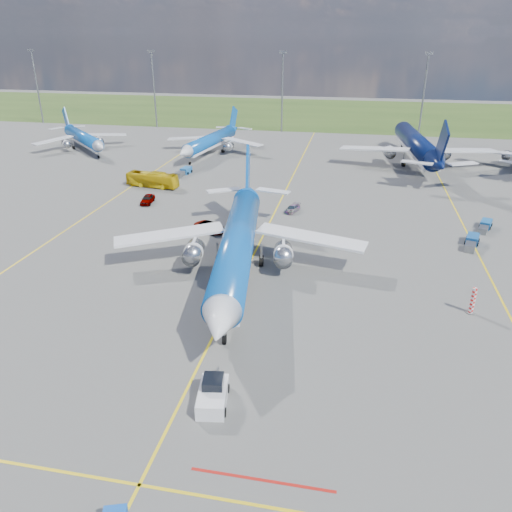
% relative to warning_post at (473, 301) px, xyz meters
% --- Properties ---
extents(ground, '(400.00, 400.00, 0.00)m').
position_rel_warning_post_xyz_m(ground, '(-26.00, -8.00, -1.50)').
color(ground, '#52524F').
rests_on(ground, ground).
extents(grass_strip, '(400.00, 80.00, 0.01)m').
position_rel_warning_post_xyz_m(grass_strip, '(-26.00, 142.00, -1.50)').
color(grass_strip, '#2D4719').
rests_on(grass_strip, ground).
extents(taxiway_lines, '(60.25, 160.00, 0.02)m').
position_rel_warning_post_xyz_m(taxiway_lines, '(-25.83, 19.70, -1.49)').
color(taxiway_lines, yellow).
rests_on(taxiway_lines, ground).
extents(floodlight_masts, '(202.20, 0.50, 22.70)m').
position_rel_warning_post_xyz_m(floodlight_masts, '(-16.00, 102.00, 11.06)').
color(floodlight_masts, slate).
rests_on(floodlight_masts, ground).
extents(warning_post, '(0.50, 0.50, 3.00)m').
position_rel_warning_post_xyz_m(warning_post, '(0.00, 0.00, 0.00)').
color(warning_post, red).
rests_on(warning_post, ground).
extents(bg_jet_nw, '(41.96, 41.91, 8.82)m').
position_rel_warning_post_xyz_m(bg_jet_nw, '(-81.64, 66.52, -1.50)').
color(bg_jet_nw, '#0B4EA4').
rests_on(bg_jet_nw, ground).
extents(bg_jet_nnw, '(31.78, 38.96, 9.30)m').
position_rel_warning_post_xyz_m(bg_jet_nnw, '(-48.53, 68.38, -1.50)').
color(bg_jet_nnw, '#0B4EA4').
rests_on(bg_jet_nnw, ground).
extents(bg_jet_n, '(41.71, 51.98, 12.68)m').
position_rel_warning_post_xyz_m(bg_jet_n, '(-0.04, 68.32, -1.50)').
color(bg_jet_n, '#07123A').
rests_on(bg_jet_n, ground).
extents(main_airliner, '(40.61, 49.74, 11.86)m').
position_rel_warning_post_xyz_m(main_airliner, '(-26.73, 4.13, -1.50)').
color(main_airliner, '#0B4EA4').
rests_on(main_airliner, ground).
extents(pushback_tug, '(2.90, 6.20, 2.06)m').
position_rel_warning_post_xyz_m(pushback_tug, '(-23.37, -19.13, -0.67)').
color(pushback_tug, silver).
rests_on(pushback_tug, ground).
extents(apron_bus, '(10.73, 3.96, 2.92)m').
position_rel_warning_post_xyz_m(apron_bus, '(-51.77, 38.41, -0.04)').
color(apron_bus, gold).
rests_on(apron_bus, ground).
extents(service_car_a, '(2.21, 4.58, 1.51)m').
position_rel_warning_post_xyz_m(service_car_a, '(-48.81, 28.69, -0.75)').
color(service_car_a, '#999999').
rests_on(service_car_a, ground).
extents(service_car_b, '(5.75, 4.67, 1.45)m').
position_rel_warning_post_xyz_m(service_car_b, '(-34.22, 17.72, -0.77)').
color(service_car_b, '#999999').
rests_on(service_car_b, ground).
extents(service_car_c, '(2.71, 4.18, 1.13)m').
position_rel_warning_post_xyz_m(service_car_c, '(-23.15, 29.14, -0.94)').
color(service_car_c, '#999999').
rests_on(service_car_c, ground).
extents(baggage_tug_w, '(2.93, 5.67, 1.23)m').
position_rel_warning_post_xyz_m(baggage_tug_w, '(3.59, 19.57, -0.92)').
color(baggage_tug_w, navy).
rests_on(baggage_tug_w, ground).
extents(baggage_tug_c, '(2.17, 5.74, 1.26)m').
position_rel_warning_post_xyz_m(baggage_tug_c, '(-48.80, 48.44, -0.91)').
color(baggage_tug_c, '#1A599E').
rests_on(baggage_tug_c, ground).
extents(baggage_tug_e, '(2.98, 5.23, 1.14)m').
position_rel_warning_post_xyz_m(baggage_tug_e, '(6.86, 26.84, -0.97)').
color(baggage_tug_e, '#185492').
rests_on(baggage_tug_e, ground).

